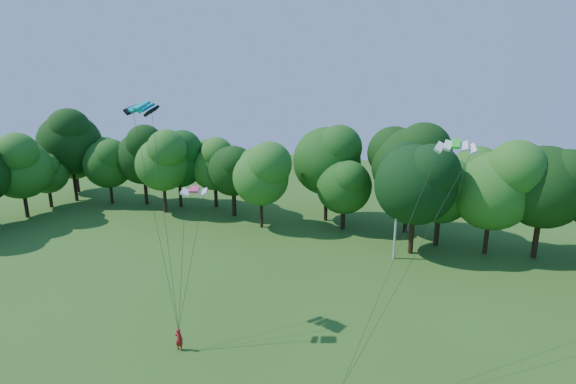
% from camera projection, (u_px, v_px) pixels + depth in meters
% --- Properties ---
extents(utility_pole, '(1.66, 0.81, 8.94)m').
position_uv_depth(utility_pole, '(396.00, 214.00, 42.59)').
color(utility_pole, '#B1B1A8').
rests_on(utility_pole, ground).
extents(kite_flyer_left, '(0.57, 0.38, 1.53)m').
position_uv_depth(kite_flyer_left, '(179.00, 339.00, 29.03)').
color(kite_flyer_left, '#A91519').
rests_on(kite_flyer_left, ground).
extents(kite_teal, '(2.71, 1.67, 0.56)m').
position_uv_depth(kite_teal, '(142.00, 105.00, 29.25)').
color(kite_teal, '#059AA1').
rests_on(kite_teal, ground).
extents(kite_green, '(2.42, 1.12, 0.53)m').
position_uv_depth(kite_green, '(456.00, 144.00, 27.52)').
color(kite_green, '#1FD426').
rests_on(kite_green, ground).
extents(kite_pink, '(1.88, 1.45, 0.28)m').
position_uv_depth(kite_pink, '(194.00, 189.00, 28.33)').
color(kite_pink, '#D33A6B').
rests_on(kite_pink, ground).
extents(tree_back_west, '(7.79, 7.79, 11.34)m').
position_uv_depth(tree_back_west, '(178.00, 155.00, 59.11)').
color(tree_back_west, '#331E14').
rests_on(tree_back_west, ground).
extents(tree_back_center, '(8.58, 8.58, 12.48)m').
position_uv_depth(tree_back_center, '(416.00, 177.00, 43.10)').
color(tree_back_center, black).
rests_on(tree_back_center, ground).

